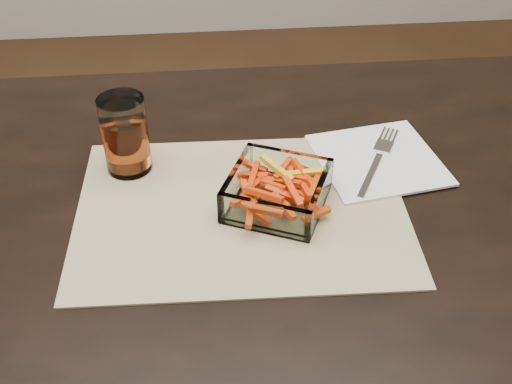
{
  "coord_description": "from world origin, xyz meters",
  "views": [
    {
      "loc": [
        -0.07,
        -0.63,
        1.32
      ],
      "look_at": [
        -0.0,
        0.04,
        0.78
      ],
      "focal_mm": 45.0,
      "sensor_mm": 36.0,
      "label": 1
    }
  ],
  "objects_px": {
    "dining_table": "(261,274)",
    "tumbler": "(126,137)",
    "fork": "(378,158)",
    "glass_bowl": "(277,193)"
  },
  "relations": [
    {
      "from": "fork",
      "to": "tumbler",
      "type": "bearing_deg",
      "value": -155.31
    },
    {
      "from": "dining_table",
      "to": "fork",
      "type": "height_order",
      "value": "fork"
    },
    {
      "from": "tumbler",
      "to": "fork",
      "type": "height_order",
      "value": "tumbler"
    },
    {
      "from": "glass_bowl",
      "to": "dining_table",
      "type": "bearing_deg",
      "value": -120.21
    },
    {
      "from": "dining_table",
      "to": "tumbler",
      "type": "bearing_deg",
      "value": 140.56
    },
    {
      "from": "dining_table",
      "to": "fork",
      "type": "distance_m",
      "value": 0.25
    },
    {
      "from": "glass_bowl",
      "to": "tumbler",
      "type": "height_order",
      "value": "tumbler"
    },
    {
      "from": "dining_table",
      "to": "fork",
      "type": "bearing_deg",
      "value": 34.43
    },
    {
      "from": "dining_table",
      "to": "tumbler",
      "type": "height_order",
      "value": "tumbler"
    },
    {
      "from": "glass_bowl",
      "to": "fork",
      "type": "relative_size",
      "value": 0.95
    }
  ]
}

